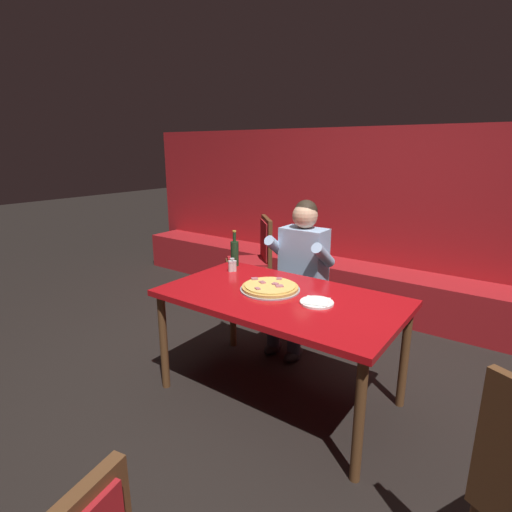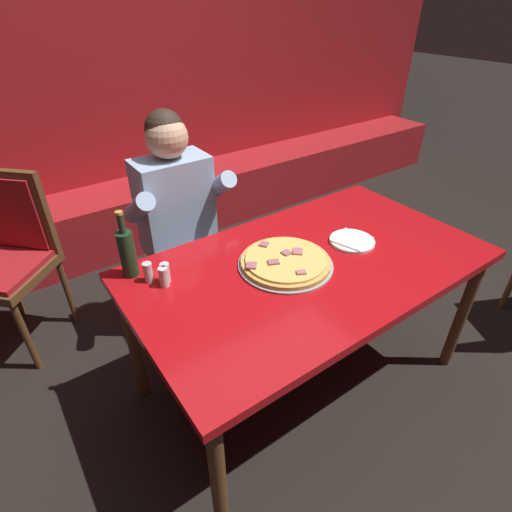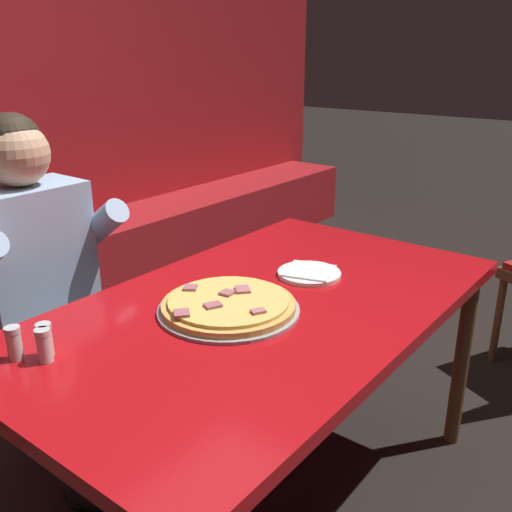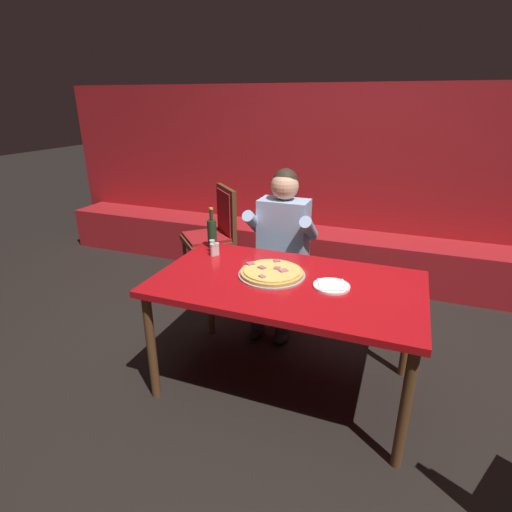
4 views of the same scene
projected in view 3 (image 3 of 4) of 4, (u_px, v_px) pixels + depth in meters
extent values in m
plane|color=black|center=(262.00, 502.00, 1.95)|extent=(24.00, 24.00, 0.00)
cylinder|color=brown|center=(462.00, 361.00, 2.14)|extent=(0.06, 0.06, 0.71)
cylinder|color=brown|center=(291.00, 307.00, 2.59)|extent=(0.06, 0.06, 0.71)
cube|color=#B20F14|center=(263.00, 308.00, 1.70)|extent=(1.57, 0.90, 0.04)
cylinder|color=#9E9EA3|center=(229.00, 310.00, 1.63)|extent=(0.41, 0.41, 0.01)
cylinder|color=gold|center=(229.00, 305.00, 1.63)|extent=(0.38, 0.38, 0.02)
cylinder|color=#E5BC5B|center=(229.00, 301.00, 1.62)|extent=(0.35, 0.35, 0.01)
cube|color=#A85B66|center=(182.00, 313.00, 1.53)|extent=(0.06, 0.06, 0.01)
cube|color=#A85B66|center=(213.00, 305.00, 1.57)|extent=(0.06, 0.05, 0.01)
cube|color=#A85B66|center=(227.00, 293.00, 1.65)|extent=(0.04, 0.04, 0.01)
cube|color=#A85B66|center=(190.00, 288.00, 1.69)|extent=(0.05, 0.05, 0.01)
cube|color=#B76670|center=(243.00, 289.00, 1.68)|extent=(0.07, 0.07, 0.01)
cube|color=#B76670|center=(258.00, 311.00, 1.54)|extent=(0.05, 0.04, 0.01)
cylinder|color=white|center=(309.00, 274.00, 1.89)|extent=(0.21, 0.21, 0.01)
cube|color=white|center=(309.00, 271.00, 1.88)|extent=(0.19, 0.19, 0.01)
cylinder|color=silver|center=(15.00, 346.00, 1.37)|extent=(0.04, 0.04, 0.07)
cylinder|color=#516B33|center=(15.00, 351.00, 1.38)|extent=(0.03, 0.03, 0.04)
cylinder|color=silver|center=(12.00, 330.00, 1.36)|extent=(0.04, 0.04, 0.01)
cylinder|color=silver|center=(44.00, 348.00, 1.36)|extent=(0.04, 0.04, 0.07)
cylinder|color=silver|center=(45.00, 353.00, 1.37)|extent=(0.03, 0.03, 0.04)
cylinder|color=silver|center=(42.00, 332.00, 1.35)|extent=(0.04, 0.04, 0.01)
cylinder|color=silver|center=(45.00, 342.00, 1.39)|extent=(0.04, 0.04, 0.07)
cylinder|color=#28231E|center=(46.00, 348.00, 1.39)|extent=(0.03, 0.03, 0.04)
cylinder|color=silver|center=(43.00, 327.00, 1.37)|extent=(0.04, 0.04, 0.01)
ellipsoid|color=black|center=(84.00, 490.00, 1.94)|extent=(0.11, 0.24, 0.09)
ellipsoid|color=black|center=(129.00, 459.00, 2.09)|extent=(0.11, 0.24, 0.09)
cylinder|color=#282833|center=(78.00, 445.00, 1.88)|extent=(0.11, 0.11, 0.43)
cylinder|color=#282833|center=(125.00, 416.00, 2.03)|extent=(0.11, 0.11, 0.43)
cube|color=#282833|center=(76.00, 349.00, 1.91)|extent=(0.34, 0.40, 0.12)
cube|color=#9EBCE0|center=(32.00, 261.00, 1.94)|extent=(0.38, 0.22, 0.52)
cylinder|color=#9EBCE0|center=(97.00, 228.00, 2.03)|extent=(0.09, 0.30, 0.25)
sphere|color=#D6A884|center=(16.00, 154.00, 1.81)|extent=(0.21, 0.21, 0.21)
sphere|color=#2D2319|center=(12.00, 142.00, 1.81)|extent=(0.19, 0.19, 0.19)
cylinder|color=brown|center=(498.00, 321.00, 2.76)|extent=(0.04, 0.04, 0.44)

